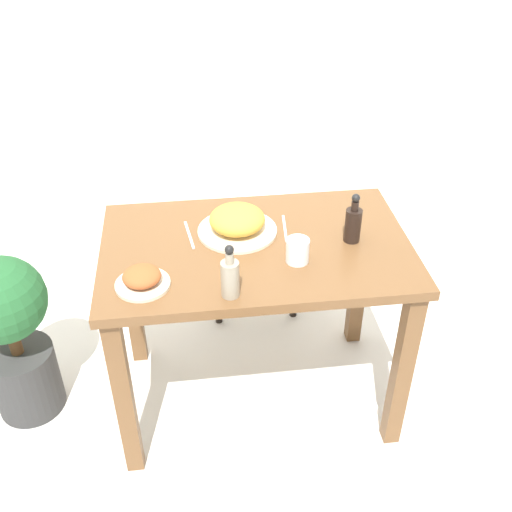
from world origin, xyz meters
TOP-DOWN VIEW (x-y plane):
  - ground_plane at (0.00, 0.00)m, footprint 16.00×16.00m
  - dining_table at (0.00, 0.00)m, footprint 1.07×0.67m
  - chair_near at (-0.04, -0.73)m, footprint 0.42×0.42m
  - chair_far at (0.06, 0.73)m, footprint 0.42×0.42m
  - food_plate at (-0.06, 0.08)m, footprint 0.28×0.28m
  - side_plate at (-0.38, -0.19)m, footprint 0.17×0.17m
  - drink_cup at (0.12, -0.11)m, footprint 0.08×0.08m
  - sauce_bottle at (0.33, -0.02)m, footprint 0.06×0.06m
  - condiment_bottle at (-0.11, -0.26)m, footprint 0.06×0.06m
  - fork_utensil at (-0.23, 0.08)m, footprint 0.03×0.18m
  - spoon_utensil at (0.11, 0.08)m, footprint 0.02×0.17m
  - potted_plant_left at (-0.91, 0.06)m, footprint 0.32×0.32m

SIDE VIEW (x-z plane):
  - ground_plane at x=0.00m, z-range 0.00..0.00m
  - potted_plant_left at x=-0.91m, z-range 0.04..0.76m
  - chair_near at x=-0.04m, z-range 0.06..0.95m
  - chair_far at x=0.06m, z-range 0.06..0.95m
  - dining_table at x=0.00m, z-range 0.25..1.00m
  - fork_utensil at x=-0.23m, z-range 0.75..0.76m
  - spoon_utensil at x=0.11m, z-range 0.75..0.76m
  - side_plate at x=-0.38m, z-range 0.75..0.81m
  - drink_cup at x=0.12m, z-range 0.75..0.84m
  - food_plate at x=-0.06m, z-range 0.75..0.84m
  - sauce_bottle at x=0.33m, z-range 0.73..0.91m
  - condiment_bottle at x=-0.11m, z-range 0.73..0.91m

